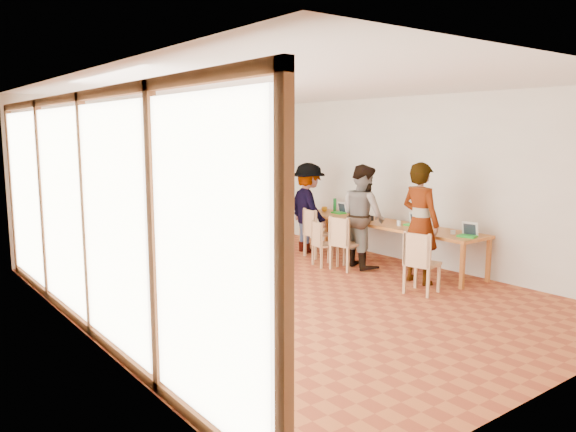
# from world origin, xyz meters

# --- Properties ---
(ground) EXTENTS (8.00, 8.00, 0.00)m
(ground) POSITION_xyz_m (0.00, 0.00, 0.00)
(ground) COLOR #AF552A
(ground) RESTS_ON ground
(wall_back) EXTENTS (6.00, 0.10, 3.00)m
(wall_back) POSITION_xyz_m (0.00, 4.00, 1.50)
(wall_back) COLOR beige
(wall_back) RESTS_ON ground
(wall_front) EXTENTS (6.00, 0.10, 3.00)m
(wall_front) POSITION_xyz_m (0.00, -4.00, 1.50)
(wall_front) COLOR beige
(wall_front) RESTS_ON ground
(wall_right) EXTENTS (0.10, 8.00, 3.00)m
(wall_right) POSITION_xyz_m (3.00, 0.00, 1.50)
(wall_right) COLOR beige
(wall_right) RESTS_ON ground
(window_wall) EXTENTS (0.10, 8.00, 3.00)m
(window_wall) POSITION_xyz_m (-2.96, 0.00, 1.50)
(window_wall) COLOR white
(window_wall) RESTS_ON ground
(ceiling) EXTENTS (6.00, 8.00, 0.04)m
(ceiling) POSITION_xyz_m (0.00, 0.00, 3.02)
(ceiling) COLOR white
(ceiling) RESTS_ON wall_back
(communal_table) EXTENTS (0.80, 4.00, 0.75)m
(communal_table) POSITION_xyz_m (2.50, 0.48, 0.70)
(communal_table) COLOR #BC6B29
(communal_table) RESTS_ON ground
(side_table) EXTENTS (0.90, 0.90, 0.75)m
(side_table) POSITION_xyz_m (-2.28, 2.57, 0.67)
(side_table) COLOR #BC6B29
(side_table) RESTS_ON ground
(chair_near) EXTENTS (0.53, 0.53, 0.49)m
(chair_near) POSITION_xyz_m (1.42, -1.24, 0.57)
(chair_near) COLOR tan
(chair_near) RESTS_ON ground
(chair_mid) EXTENTS (0.45, 0.45, 0.43)m
(chair_mid) POSITION_xyz_m (1.42, 0.95, 0.49)
(chair_mid) COLOR tan
(chair_mid) RESTS_ON ground
(chair_far) EXTENTS (0.49, 0.49, 0.50)m
(chair_far) POSITION_xyz_m (1.53, 0.51, 0.57)
(chair_far) COLOR tan
(chair_far) RESTS_ON ground
(chair_empty) EXTENTS (0.48, 0.48, 0.49)m
(chair_empty) POSITION_xyz_m (1.78, 1.57, 0.57)
(chair_empty) COLOR tan
(chair_empty) RESTS_ON ground
(chair_spare) EXTENTS (0.47, 0.47, 0.49)m
(chair_spare) POSITION_xyz_m (-2.03, 0.44, 0.57)
(chair_spare) COLOR tan
(chair_spare) RESTS_ON ground
(person_near) EXTENTS (0.48, 0.71, 1.90)m
(person_near) POSITION_xyz_m (1.95, -0.81, 0.95)
(person_near) COLOR gray
(person_near) RESTS_ON ground
(person_mid) EXTENTS (0.88, 1.02, 1.81)m
(person_mid) POSITION_xyz_m (2.00, 0.50, 0.91)
(person_mid) COLOR gray
(person_mid) RESTS_ON ground
(person_far) EXTENTS (0.86, 1.25, 1.77)m
(person_far) POSITION_xyz_m (2.01, 2.02, 0.88)
(person_far) COLOR gray
(person_far) RESTS_ON ground
(laptop_near) EXTENTS (0.28, 0.31, 0.23)m
(laptop_near) POSITION_xyz_m (2.50, -1.31, 0.81)
(laptop_near) COLOR green
(laptop_near) RESTS_ON communal_table
(laptop_mid) EXTENTS (0.26, 0.29, 0.22)m
(laptop_mid) POSITION_xyz_m (2.66, -0.10, 0.81)
(laptop_mid) COLOR green
(laptop_mid) RESTS_ON communal_table
(laptop_far) EXTENTS (0.25, 0.28, 0.22)m
(laptop_far) POSITION_xyz_m (2.65, 1.78, 0.81)
(laptop_far) COLOR green
(laptop_far) RESTS_ON communal_table
(yellow_mug) EXTENTS (0.15, 0.15, 0.10)m
(yellow_mug) POSITION_xyz_m (2.57, 2.18, 0.80)
(yellow_mug) COLOR orange
(yellow_mug) RESTS_ON communal_table
(green_bottle) EXTENTS (0.07, 0.07, 0.28)m
(green_bottle) POSITION_xyz_m (2.68, 1.99, 0.89)
(green_bottle) COLOR #1B7E2E
(green_bottle) RESTS_ON communal_table
(clear_glass) EXTENTS (0.07, 0.07, 0.09)m
(clear_glass) POSITION_xyz_m (2.43, 0.05, 0.80)
(clear_glass) COLOR silver
(clear_glass) RESTS_ON communal_table
(condiment_cup) EXTENTS (0.08, 0.08, 0.06)m
(condiment_cup) POSITION_xyz_m (2.49, -1.03, 0.78)
(condiment_cup) COLOR white
(condiment_cup) RESTS_ON communal_table
(pink_phone) EXTENTS (0.05, 0.10, 0.01)m
(pink_phone) POSITION_xyz_m (2.58, 1.15, 0.76)
(pink_phone) COLOR #DE394B
(pink_phone) RESTS_ON communal_table
(black_pouch) EXTENTS (0.16, 0.26, 0.09)m
(black_pouch) POSITION_xyz_m (2.39, 0.83, 0.80)
(black_pouch) COLOR black
(black_pouch) RESTS_ON communal_table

